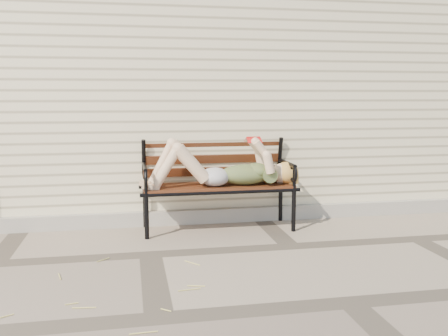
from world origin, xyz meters
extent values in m
plane|color=gray|center=(0.00, 0.00, 0.00)|extent=(80.00, 80.00, 0.00)
cube|color=#F4E8BE|center=(0.00, 3.00, 1.50)|extent=(8.00, 4.00, 3.00)
cube|color=#A9A599|center=(0.00, 0.97, 0.07)|extent=(8.00, 0.10, 0.15)
cylinder|color=black|center=(-0.01, 0.48, 0.22)|extent=(0.04, 0.04, 0.44)
cylinder|color=black|center=(-0.01, 0.92, 0.22)|extent=(0.04, 0.04, 0.44)
cylinder|color=black|center=(1.44, 0.48, 0.22)|extent=(0.04, 0.04, 0.44)
cylinder|color=black|center=(1.44, 0.92, 0.22)|extent=(0.04, 0.04, 0.44)
cube|color=#552615|center=(0.71, 0.70, 0.44)|extent=(1.49, 0.48, 0.03)
cylinder|color=black|center=(0.71, 0.48, 0.42)|extent=(1.57, 0.04, 0.04)
cylinder|color=black|center=(0.71, 0.92, 0.42)|extent=(1.57, 0.04, 0.04)
torus|color=black|center=(0.71, 1.03, 0.93)|extent=(0.27, 0.04, 0.27)
ellipsoid|color=#093142|center=(0.99, 0.67, 0.56)|extent=(0.53, 0.30, 0.21)
ellipsoid|color=#093142|center=(1.11, 0.67, 0.59)|extent=(0.25, 0.29, 0.16)
ellipsoid|color=#BBBCC1|center=(0.67, 0.67, 0.54)|extent=(0.29, 0.33, 0.19)
sphere|color=beige|center=(1.37, 0.67, 0.56)|extent=(0.22, 0.22, 0.22)
ellipsoid|color=#EBB058|center=(1.42, 0.67, 0.56)|extent=(0.24, 0.25, 0.23)
cube|color=red|center=(1.07, 0.67, 0.93)|extent=(0.14, 0.02, 0.02)
cube|color=white|center=(1.07, 0.63, 0.90)|extent=(0.14, 0.09, 0.05)
cube|color=white|center=(1.07, 0.71, 0.90)|extent=(0.14, 0.09, 0.05)
cube|color=red|center=(1.07, 0.63, 0.91)|extent=(0.15, 0.09, 0.05)
cube|color=red|center=(1.07, 0.72, 0.91)|extent=(0.15, 0.09, 0.05)
cylinder|color=#D5CB68|center=(-0.49, -0.64, 0.01)|extent=(0.09, 0.12, 0.01)
cylinder|color=#D5CB68|center=(-0.81, -0.12, 0.01)|extent=(0.01, 0.14, 0.01)
cylinder|color=#D5CB68|center=(-0.15, -0.85, 0.01)|extent=(0.11, 0.10, 0.01)
cylinder|color=#D5CB68|center=(0.33, -1.03, 0.01)|extent=(0.02, 0.14, 0.01)
cylinder|color=#D5CB68|center=(-0.73, -0.62, 0.01)|extent=(0.10, 0.10, 0.01)
cylinder|color=#D5CB68|center=(-0.19, -0.96, 0.01)|extent=(0.08, 0.15, 0.01)
cylinder|color=#D5CB68|center=(-0.56, -0.26, 0.01)|extent=(0.11, 0.08, 0.01)
cylinder|color=#D5CB68|center=(-0.10, -1.20, 0.01)|extent=(0.10, 0.08, 0.01)
cylinder|color=#D5CB68|center=(0.03, -1.07, 0.01)|extent=(0.10, 0.05, 0.01)
cylinder|color=#D5CB68|center=(0.13, -0.43, 0.01)|extent=(0.15, 0.06, 0.01)
camera|label=1|loc=(-0.15, -4.15, 1.35)|focal=40.00mm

